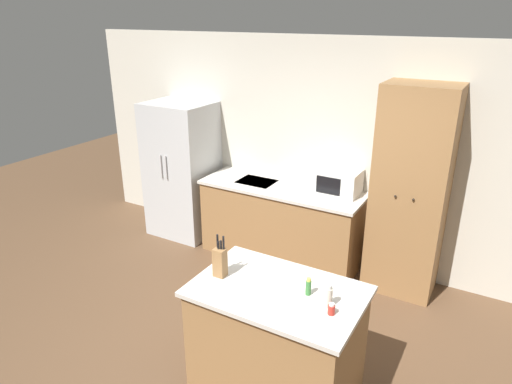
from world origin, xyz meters
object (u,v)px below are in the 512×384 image
Objects in this scene: microwave at (339,182)px; spice_bottle_tall_dark at (328,296)px; spice_bottle_short_red at (331,309)px; spice_bottle_amber_oil at (308,287)px; knife_block at (220,261)px; pantry_cabinet at (410,193)px; refrigerator at (182,170)px.

spice_bottle_tall_dark is at bearing -71.43° from microwave.
spice_bottle_amber_oil is at bearing 149.58° from spice_bottle_short_red.
knife_block is at bearing -177.31° from spice_bottle_tall_dark.
pantry_cabinet is 6.52× the size of knife_block.
pantry_cabinet is 2.25m from knife_block.
refrigerator is at bearing 134.70° from knife_block.
spice_bottle_amber_oil is at bearing -35.26° from refrigerator.
spice_bottle_short_red is at bearing -34.89° from refrigerator.
pantry_cabinet is 2.07m from spice_bottle_short_red.
pantry_cabinet is at bearing 82.09° from spice_bottle_amber_oil.
refrigerator is 2.12m from microwave.
pantry_cabinet reaches higher than microwave.
microwave is 2.67× the size of spice_bottle_tall_dark.
pantry_cabinet is 4.81× the size of microwave.
pantry_cabinet is 2.00m from spice_bottle_tall_dark.
spice_bottle_tall_dark is (0.69, -2.06, -0.05)m from microwave.
spice_bottle_tall_dark is (2.80, -1.91, 0.13)m from refrigerator.
pantry_cabinet is 16.28× the size of spice_bottle_amber_oil.
knife_block reaches higher than spice_bottle_amber_oil.
spice_bottle_tall_dark is at bearing -34.40° from refrigerator.
microwave is 5.57× the size of spice_bottle_short_red.
spice_bottle_tall_dark is 2.09× the size of spice_bottle_short_red.
refrigerator is 21.52× the size of spice_bottle_short_red.
spice_bottle_tall_dark reaches higher than spice_bottle_short_red.
spice_bottle_amber_oil is (-0.27, -1.93, -0.11)m from pantry_cabinet.
refrigerator is at bearing -176.12° from microwave.
knife_block is 1.97× the size of spice_bottle_tall_dark.
spice_bottle_tall_dark is at bearing 2.69° from knife_block.
refrigerator is at bearing 145.60° from spice_bottle_tall_dark.
spice_bottle_tall_dark is 1.27× the size of spice_bottle_amber_oil.
microwave is 2.17m from spice_bottle_tall_dark.
pantry_cabinet is 26.78× the size of spice_bottle_short_red.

